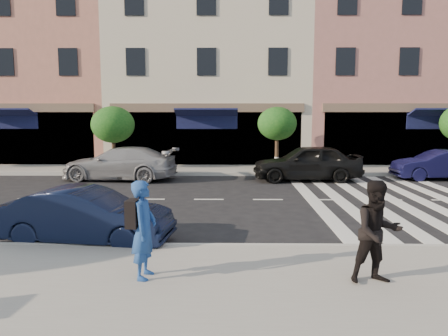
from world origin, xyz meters
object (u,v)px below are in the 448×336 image
car_near_mid (87,216)px  car_far_left (120,164)px  walker (378,232)px  car_far_mid (307,163)px  photographer (144,229)px  car_far_right (439,165)px

car_near_mid → car_far_left: (-1.57, 9.18, 0.09)m
walker → car_far_left: bearing=112.3°
car_far_left → car_far_mid: bearing=96.4°
photographer → walker: 3.85m
photographer → car_far_right: photographer is taller
photographer → car_far_mid: size_ratio=0.36×
car_far_left → car_far_mid: 8.09m
walker → car_far_left: (-7.19, 11.76, -0.28)m
walker → car_far_mid: size_ratio=0.37×
walker → car_far_right: walker is taller
car_near_mid → car_far_mid: bearing=-28.2°
car_near_mid → car_far_mid: (6.51, 9.09, 0.15)m
walker → car_near_mid: (-5.62, 2.59, -0.37)m
walker → car_far_mid: walker is taller
car_far_left → car_far_right: bearing=98.1°
photographer → car_far_right: bearing=-36.3°
photographer → walker: bearing=-87.3°
car_far_mid → walker: bearing=-6.0°
walker → car_far_mid: (0.90, 11.68, -0.22)m
car_far_left → car_far_mid: (8.09, -0.08, 0.07)m
photographer → car_far_left: photographer is taller
photographer → car_near_mid: (-1.77, 2.41, -0.35)m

